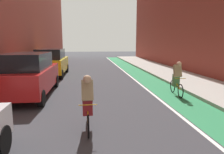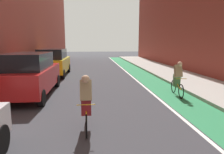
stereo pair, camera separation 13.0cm
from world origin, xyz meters
name	(u,v)px [view 1 (the left image)]	position (x,y,z in m)	size (l,w,h in m)	color
ground_plane	(98,87)	(0.00, 16.70, 0.00)	(91.08, 91.08, 0.00)	#38383D
bike_lane_paint	(147,79)	(3.44, 18.70, 0.00)	(1.60, 41.40, 0.00)	#2D8451
lane_divider_stripe	(134,79)	(2.54, 18.70, 0.00)	(0.12, 41.40, 0.00)	white
sidewalk_right	(181,77)	(5.87, 18.70, 0.07)	(3.26, 41.40, 0.14)	#A8A59E
building_facade_right	(209,5)	(8.70, 20.70, 5.29)	(2.40, 37.40, 10.57)	brown
parked_suv_red	(29,74)	(-3.19, 15.03, 1.02)	(1.99, 4.68, 1.98)	red
parked_suv_yellow_cab	(52,62)	(-3.19, 20.93, 1.02)	(2.04, 4.46, 1.98)	yellow
cyclist_trailing	(88,100)	(-0.54, 11.03, 0.84)	(0.48, 1.66, 1.59)	black
cyclist_far	(177,78)	(3.57, 14.39, 0.81)	(0.48, 1.69, 1.60)	black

